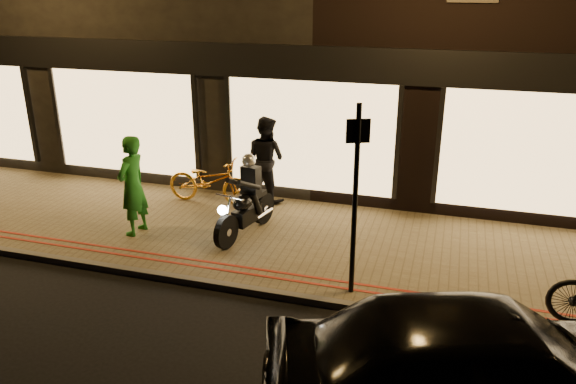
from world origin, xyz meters
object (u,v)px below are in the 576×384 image
object	(u,v)px
motorcycle	(246,204)
person_green	(132,186)
sign_post	(355,192)
parked_car	(485,371)
bicycle_gold	(210,181)

from	to	relation	value
motorcycle	person_green	size ratio (longest dim) A/B	0.99
sign_post	parked_car	bearing A→B (deg)	-51.82
person_green	parked_car	xyz separation A→B (m)	(6.29, -3.37, -0.28)
motorcycle	parked_car	size ratio (longest dim) A/B	0.40
bicycle_gold	person_green	bearing A→B (deg)	158.86
parked_car	sign_post	bearing A→B (deg)	19.73
sign_post	person_green	distance (m)	4.58
motorcycle	bicycle_gold	world-z (taller)	motorcycle
sign_post	bicycle_gold	size ratio (longest dim) A/B	1.55
bicycle_gold	person_green	size ratio (longest dim) A/B	1.00
person_green	parked_car	size ratio (longest dim) A/B	0.41
motorcycle	person_green	bearing A→B (deg)	-152.84
motorcycle	sign_post	world-z (taller)	sign_post
motorcycle	sign_post	distance (m)	2.99
person_green	sign_post	bearing A→B (deg)	82.84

